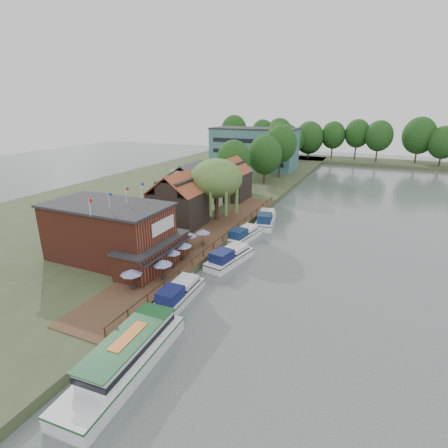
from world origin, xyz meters
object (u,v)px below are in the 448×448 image
at_px(cruiser_1, 230,255).
at_px(tour_boat, 125,356).
at_px(umbrella_2, 173,258).
at_px(cruiser_0, 179,291).
at_px(umbrella_5, 203,237).
at_px(cruiser_2, 244,233).
at_px(cruiser_3, 266,218).
at_px(willow, 217,190).
at_px(cottage_a, 178,200).
at_px(hotel_block, 254,148).
at_px(umbrella_0, 132,280).
at_px(cottage_c, 230,179).
at_px(swan, 123,340).
at_px(umbrella_1, 163,270).
at_px(pub, 121,234).
at_px(cottage_b, 192,186).
at_px(umbrella_4, 190,241).
at_px(umbrella_3, 183,251).

xyz_separation_m(cruiser_1, tour_boat, (0.47, -21.42, 0.28)).
bearing_deg(umbrella_2, cruiser_0, -52.37).
relative_size(umbrella_5, cruiser_2, 0.27).
height_order(cruiser_0, cruiser_3, cruiser_3).
bearing_deg(willow, umbrella_5, -73.83).
bearing_deg(cottage_a, hotel_block, 97.13).
bearing_deg(umbrella_0, cottage_c, 98.28).
xyz_separation_m(umbrella_0, swan, (3.74, -6.20, -2.07)).
height_order(umbrella_1, umbrella_2, same).
distance_m(umbrella_0, umbrella_5, 14.13).
relative_size(pub, cottage_a, 2.33).
xyz_separation_m(cottage_b, umbrella_4, (9.82, -18.34, -2.96)).
xyz_separation_m(umbrella_1, tour_boat, (4.64, -12.23, -0.86)).
distance_m(umbrella_0, umbrella_3, 8.84).
distance_m(umbrella_4, swan, 18.94).
xyz_separation_m(hotel_block, swan, (17.50, -82.80, -6.93)).
distance_m(umbrella_1, cruiser_0, 3.54).
bearing_deg(umbrella_2, hotel_block, 101.88).
distance_m(cottage_a, cruiser_3, 15.48).
bearing_deg(cruiser_1, swan, -85.88).
bearing_deg(cruiser_1, tour_boat, -78.29).
bearing_deg(umbrella_0, cruiser_3, 79.84).
relative_size(umbrella_2, swan, 5.40).
relative_size(cottage_c, cruiser_1, 0.89).
distance_m(hotel_block, cottage_a, 56.47).
height_order(umbrella_0, umbrella_3, same).
height_order(cottage_a, umbrella_1, cottage_a).
bearing_deg(cottage_c, umbrella_2, -78.48).
xyz_separation_m(cottage_c, willow, (3.50, -14.00, 0.96)).
bearing_deg(umbrella_3, umbrella_2, -88.98).
xyz_separation_m(cottage_a, cruiser_1, (12.57, -8.12, -4.11)).
bearing_deg(cruiser_3, pub, -125.77).
bearing_deg(cottage_a, tour_boat, -66.18).
bearing_deg(swan, cruiser_3, 87.53).
xyz_separation_m(cottage_a, swan, (10.50, -26.80, -5.03)).
bearing_deg(cottage_b, cruiser_1, -49.33).
relative_size(cruiser_0, cruiser_1, 0.96).
height_order(cottage_c, cruiser_3, cottage_c).
relative_size(umbrella_3, umbrella_5, 1.01).
height_order(cruiser_2, cruiser_3, cruiser_3).
xyz_separation_m(hotel_block, umbrella_1, (15.40, -73.31, -4.86)).
relative_size(hotel_block, umbrella_0, 10.69).
bearing_deg(cottage_b, willow, -33.69).
bearing_deg(cottage_c, cruiser_1, -66.90).
distance_m(willow, umbrella_0, 26.00).
distance_m(hotel_block, umbrella_0, 77.98).
bearing_deg(swan, cottage_b, 110.15).
xyz_separation_m(cruiser_2, cruiser_3, (0.82, 8.42, 0.16)).
xyz_separation_m(cottage_c, umbrella_0, (5.76, -39.60, -2.96)).
relative_size(cottage_c, umbrella_5, 3.58).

